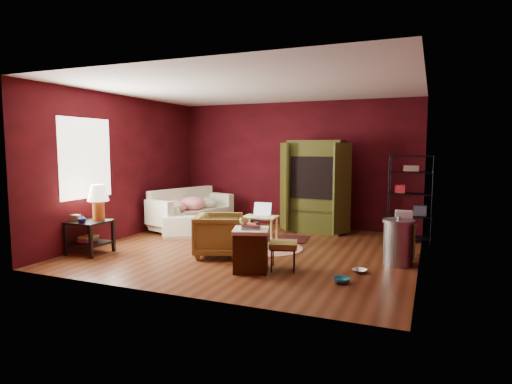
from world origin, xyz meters
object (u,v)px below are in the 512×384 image
at_px(hamper, 251,249).
at_px(tv_armoire, 315,185).
at_px(wire_shelving, 411,195).
at_px(side_table, 94,212).
at_px(armchair, 219,233).
at_px(sofa, 191,210).
at_px(laptop_desk, 260,219).

relative_size(hamper, tv_armoire, 0.37).
height_order(hamper, wire_shelving, wire_shelving).
bearing_deg(side_table, tv_armoire, 47.45).
bearing_deg(wire_shelving, armchair, -139.21).
distance_m(sofa, hamper, 3.48).
height_order(laptop_desk, wire_shelving, wire_shelving).
xyz_separation_m(side_table, wire_shelving, (4.89, 3.00, 0.20)).
xyz_separation_m(sofa, laptop_desk, (1.97, -0.81, 0.06)).
relative_size(hamper, laptop_desk, 0.93).
bearing_deg(wire_shelving, hamper, -123.14).
distance_m(hamper, laptop_desk, 1.72).
distance_m(tv_armoire, wire_shelving, 1.94).
height_order(side_table, hamper, side_table).
bearing_deg(laptop_desk, tv_armoire, 64.18).
xyz_separation_m(sofa, tv_armoire, (2.60, 0.75, 0.59)).
height_order(armchair, side_table, side_table).
bearing_deg(armchair, side_table, 88.24).
bearing_deg(tv_armoire, laptop_desk, -111.79).
bearing_deg(hamper, tv_armoire, 87.89).
bearing_deg(side_table, sofa, 81.45).
bearing_deg(hamper, armchair, 144.12).
distance_m(side_table, laptop_desk, 2.90).
relative_size(sofa, armchair, 2.77).
relative_size(armchair, hamper, 1.08).
xyz_separation_m(laptop_desk, wire_shelving, (2.54, 1.31, 0.43)).
relative_size(laptop_desk, wire_shelving, 0.46).
bearing_deg(armchair, hamper, -145.44).
bearing_deg(tv_armoire, wire_shelving, -7.16).
distance_m(sofa, laptop_desk, 2.13).
distance_m(armchair, hamper, 1.03).
height_order(sofa, armchair, sofa).
xyz_separation_m(armchair, hamper, (0.83, -0.60, -0.06)).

